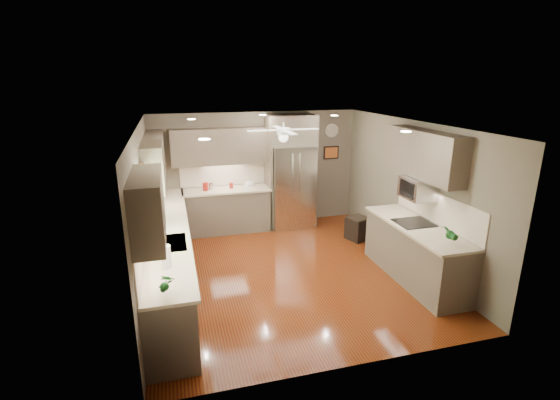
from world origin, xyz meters
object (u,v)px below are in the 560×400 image
soap_bottle (156,230)px  stool (358,228)px  canister_d (231,185)px  canister_a (206,187)px  bowl (250,186)px  refrigerator (291,174)px  paper_towel (166,257)px  canister_b (211,186)px  potted_plant_right (450,234)px  potted_plant_left (167,283)px  microwave (418,188)px

soap_bottle → stool: 4.13m
canister_d → soap_bottle: soap_bottle is taller
canister_d → canister_a: bearing=-175.1°
bowl → refrigerator: (0.91, -0.06, 0.22)m
canister_a → paper_towel: bearing=-103.0°
canister_b → bowl: (0.81, -0.04, -0.04)m
canister_a → potted_plant_right: 4.85m
canister_b → paper_towel: 3.67m
potted_plant_left → potted_plant_right: size_ratio=1.03×
bowl → refrigerator: refrigerator is taller
potted_plant_right → canister_d: bearing=123.5°
microwave → stool: 2.00m
canister_d → potted_plant_right: (2.52, -3.81, 0.09)m
paper_towel → canister_b: bearing=75.4°
canister_a → paper_towel: paper_towel is taller
stool → paper_towel: bearing=-148.5°
soap_bottle → refrigerator: refrigerator is taller
soap_bottle → bowl: bearing=51.9°
refrigerator → paper_towel: size_ratio=7.83×
canister_d → stool: 2.80m
refrigerator → canister_a: bearing=179.3°
potted_plant_left → microwave: microwave is taller
canister_d → stool: canister_d is taller
potted_plant_left → potted_plant_right: potted_plant_left is taller
canister_a → soap_bottle: bearing=-111.7°
canister_b → soap_bottle: bearing=-113.6°
stool → bowl: bearing=148.7°
soap_bottle → refrigerator: (2.79, 2.33, 0.15)m
potted_plant_right → bowl: size_ratio=1.45×
canister_b → soap_bottle: size_ratio=0.78×
canister_a → refrigerator: size_ratio=0.07×
potted_plant_left → stool: size_ratio=0.61×
microwave → paper_towel: 4.07m
paper_towel → microwave: bearing=10.5°
soap_bottle → microwave: bearing=-5.2°
microwave → stool: bearing=98.7°
canister_a → potted_plant_left: (-0.79, -4.19, 0.07)m
potted_plant_left → bowl: size_ratio=1.50×
soap_bottle → potted_plant_left: size_ratio=0.64×
potted_plant_left → paper_towel: potted_plant_left is taller
canister_d → bowl: size_ratio=0.57×
canister_b → soap_bottle: 2.65m
canister_d → microwave: bearing=-46.5°
canister_b → refrigerator: bearing=-3.3°
canister_d → potted_plant_left: potted_plant_left is taller
soap_bottle → bowl: soap_bottle is taller
soap_bottle → stool: size_ratio=0.39×
bowl → stool: size_ratio=0.41×
stool → soap_bottle: bearing=-163.1°
canister_b → potted_plant_left: size_ratio=0.50×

